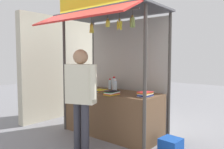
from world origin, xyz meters
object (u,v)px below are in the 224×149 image
object	(u,v)px
banana_bunch_rightmost	(92,29)
plastic_crate	(171,145)
water_bottle_mid_left	(115,86)
water_bottle_back_right	(94,83)
magazine_stack_rear_center	(112,93)
magazine_stack_far_left	(80,87)
magazine_stack_mid_right	(100,91)
banana_bunch_leftmost	(108,24)
vendor_person	(81,91)
banana_bunch_inner_left	(119,25)
water_bottle_back_left	(110,84)
banana_bunch_inner_right	(132,22)
water_bottle_front_left	(114,83)
magazine_stack_right	(145,94)

from	to	relation	value
banana_bunch_rightmost	plastic_crate	world-z (taller)	banana_bunch_rightmost
water_bottle_mid_left	water_bottle_back_right	xyz separation A→B (m)	(-0.69, 0.10, 0.00)
magazine_stack_rear_center	magazine_stack_far_left	world-z (taller)	magazine_stack_rear_center
water_bottle_mid_left	plastic_crate	distance (m)	1.55
magazine_stack_mid_right	banana_bunch_rightmost	distance (m)	1.26
banana_bunch_leftmost	vendor_person	xyz separation A→B (m)	(-0.18, -0.48, -1.13)
banana_bunch_inner_left	plastic_crate	distance (m)	2.19
water_bottle_back_left	magazine_stack_rear_center	distance (m)	0.77
banana_bunch_inner_right	water_bottle_back_left	bearing A→B (deg)	145.37
banana_bunch_inner_right	magazine_stack_far_left	bearing A→B (deg)	165.07
water_bottle_mid_left	vendor_person	world-z (taller)	vendor_person
water_bottle_mid_left	water_bottle_front_left	world-z (taller)	water_bottle_front_left
water_bottle_back_right	water_bottle_back_left	distance (m)	0.39
water_bottle_mid_left	water_bottle_back_right	distance (m)	0.70
water_bottle_back_right	magazine_stack_right	world-z (taller)	water_bottle_back_right
magazine_stack_right	water_bottle_back_right	bearing A→B (deg)	171.81
water_bottle_back_right	vendor_person	world-z (taller)	vendor_person
water_bottle_back_right	plastic_crate	xyz separation A→B (m)	(1.95, -0.19, -0.89)
water_bottle_mid_left	magazine_stack_right	bearing A→B (deg)	-8.46
water_bottle_back_right	banana_bunch_leftmost	world-z (taller)	banana_bunch_leftmost
water_bottle_back_right	banana_bunch_inner_right	distance (m)	1.95
vendor_person	plastic_crate	world-z (taller)	vendor_person
magazine_stack_rear_center	plastic_crate	size ratio (longest dim) A/B	0.96
banana_bunch_leftmost	banana_bunch_inner_right	world-z (taller)	same
water_bottle_mid_left	banana_bunch_inner_right	xyz separation A→B (m)	(0.77, -0.53, 1.14)
vendor_person	water_bottle_back_left	bearing A→B (deg)	-92.76
magazine_stack_far_left	vendor_person	xyz separation A→B (m)	(1.02, -0.94, 0.13)
magazine_stack_mid_right	vendor_person	distance (m)	0.89
plastic_crate	banana_bunch_leftmost	bearing A→B (deg)	-156.21
water_bottle_mid_left	magazine_stack_right	world-z (taller)	water_bottle_mid_left
banana_bunch_inner_left	banana_bunch_rightmost	xyz separation A→B (m)	(-0.65, -0.00, -0.01)
water_bottle_mid_left	vendor_person	xyz separation A→B (m)	(0.08, -1.02, 0.03)
water_bottle_front_left	magazine_stack_far_left	distance (m)	0.80
banana_bunch_leftmost	banana_bunch_rightmost	world-z (taller)	same
water_bottle_back_right	magazine_stack_mid_right	bearing A→B (deg)	-33.50
magazine_stack_rear_center	plastic_crate	distance (m)	1.36
banana_bunch_inner_left	plastic_crate	world-z (taller)	banana_bunch_inner_left
water_bottle_back_left	magazine_stack_right	bearing A→B (deg)	-16.79
water_bottle_mid_left	magazine_stack_mid_right	distance (m)	0.33
banana_bunch_inner_right	vendor_person	distance (m)	1.39
magazine_stack_right	banana_bunch_inner_left	bearing A→B (deg)	-121.76
water_bottle_front_left	magazine_stack_mid_right	size ratio (longest dim) A/B	0.92
magazine_stack_rear_center	magazine_stack_right	bearing A→B (deg)	22.66
water_bottle_mid_left	magazine_stack_mid_right	size ratio (longest dim) A/B	0.83
water_bottle_back_left	banana_bunch_leftmost	bearing A→B (deg)	-52.67
magazine_stack_far_left	banana_bunch_leftmost	size ratio (longest dim) A/B	1.12
banana_bunch_inner_left	banana_bunch_rightmost	world-z (taller)	same
water_bottle_mid_left	banana_bunch_inner_right	distance (m)	1.47
magazine_stack_right	banana_bunch_leftmost	world-z (taller)	banana_bunch_leftmost
water_bottle_mid_left	magazine_stack_far_left	world-z (taller)	water_bottle_mid_left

